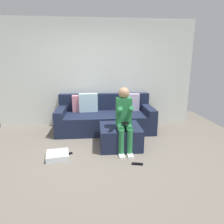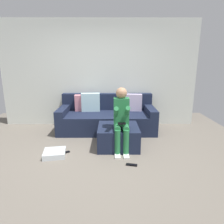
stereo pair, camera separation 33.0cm
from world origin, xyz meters
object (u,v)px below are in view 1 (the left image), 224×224
object	(u,v)px
person_seated	(124,116)
remote_by_storage_bin	(68,154)
storage_bin	(58,155)
couch_sectional	(105,117)
ottoman	(120,136)
remote_near_ottoman	(137,164)

from	to	relation	value
person_seated	remote_by_storage_bin	xyz separation A→B (m)	(-1.04, -0.13, -0.65)
storage_bin	remote_by_storage_bin	xyz separation A→B (m)	(0.16, 0.11, -0.04)
storage_bin	person_seated	bearing A→B (deg)	11.37
couch_sectional	ottoman	distance (m)	1.04
person_seated	storage_bin	size ratio (longest dim) A/B	3.14
ottoman	remote_by_storage_bin	distance (m)	1.05
storage_bin	remote_near_ottoman	distance (m)	1.38
couch_sectional	remote_near_ottoman	xyz separation A→B (m)	(0.44, -1.77, -0.30)
person_seated	storage_bin	bearing A→B (deg)	-168.63
ottoman	couch_sectional	bearing A→B (deg)	103.68
couch_sectional	person_seated	distance (m)	1.27
person_seated	storage_bin	world-z (taller)	person_seated
person_seated	remote_near_ottoman	xyz separation A→B (m)	(0.14, -0.59, -0.65)
couch_sectional	ottoman	xyz separation A→B (m)	(0.24, -1.01, -0.11)
storage_bin	remote_by_storage_bin	size ratio (longest dim) A/B	2.29
ottoman	person_seated	xyz separation A→B (m)	(0.05, -0.17, 0.46)
couch_sectional	remote_by_storage_bin	world-z (taller)	couch_sectional
remote_near_ottoman	remote_by_storage_bin	xyz separation A→B (m)	(-1.18, 0.46, 0.00)
remote_by_storage_bin	couch_sectional	bearing A→B (deg)	26.52
person_seated	remote_by_storage_bin	distance (m)	1.23
couch_sectional	remote_by_storage_bin	xyz separation A→B (m)	(-0.74, -1.31, -0.30)
ottoman	remote_near_ottoman	size ratio (longest dim) A/B	4.35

